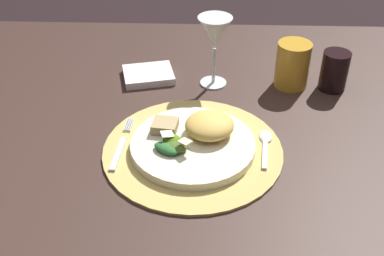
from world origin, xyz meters
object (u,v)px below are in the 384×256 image
Objects in this scene: dinner_plate at (191,145)px; amber_tumbler at (291,65)px; fork at (120,145)px; napkin at (147,75)px; dining_table at (204,160)px; dark_tumbler at (333,71)px; spoon at (264,142)px; wine_glass at (213,35)px.

amber_tumbler is at bearing 49.44° from dinner_plate.
fork is 0.28m from napkin.
dining_table is 14.91× the size of dark_tumbler.
dark_tumbler is (0.17, 0.23, 0.04)m from spoon.
wine_glass reaches higher than dining_table.
dining_table is at bearing 148.38° from spoon.
napkin is at bearing 175.83° from dark_tumbler.
napkin is at bearing 172.73° from wine_glass.
fork is at bearing -125.09° from wine_glass.
dark_tumbler is (0.29, 0.15, 0.15)m from dining_table.
dinner_plate reaches higher than fork.
napkin is at bearing 112.73° from dinner_plate.
amber_tumbler is at bearing -3.34° from napkin.
dark_tumbler is (0.44, -0.03, 0.04)m from napkin.
napkin is (0.02, 0.28, 0.00)m from fork.
spoon is at bearing 9.13° from dinner_plate.
fork is at bearing -175.88° from spoon.
wine_glass is (0.04, 0.26, 0.11)m from dinner_plate.
amber_tumbler is 1.16× the size of dark_tumbler.
fork is (-0.14, 0.00, -0.01)m from dinner_plate.
amber_tumbler is at bearing 35.35° from fork.
wine_glass is at bearing 113.50° from spoon.
dinner_plate reaches higher than dining_table.
wine_glass reaches higher than dark_tumbler.
dark_tumbler reaches higher than dining_table.
amber_tumbler reaches higher than fork.
dark_tumbler is at bearing 52.23° from spoon.
spoon is 0.29m from dark_tumbler.
napkin reaches higher than fork.
wine_glass is at bearing 177.61° from dark_tumbler.
wine_glass is (0.18, 0.26, 0.12)m from fork.
dark_tumbler is at bearing -7.10° from amber_tumbler.
dark_tumbler is at bearing 38.00° from dinner_plate.
fork is 0.52m from dark_tumbler.
dark_tumbler is (0.46, 0.25, 0.04)m from fork.
spoon reaches higher than fork.
dining_table is 11.78× the size of napkin.
dark_tumbler is (0.10, -0.01, -0.01)m from amber_tumbler.
wine_glass is (0.02, 0.16, 0.23)m from dining_table.
spoon is 0.28m from wine_glass.
fork is (-0.17, -0.09, 0.11)m from dining_table.
fork is at bearing 178.95° from dinner_plate.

